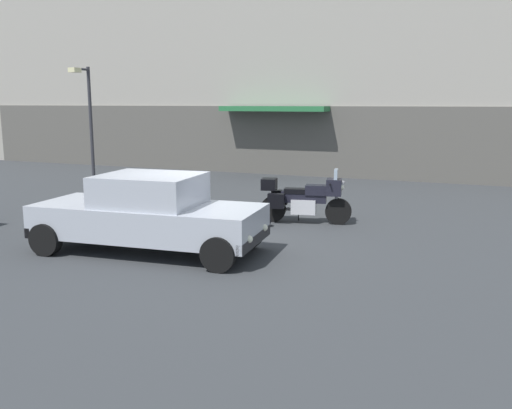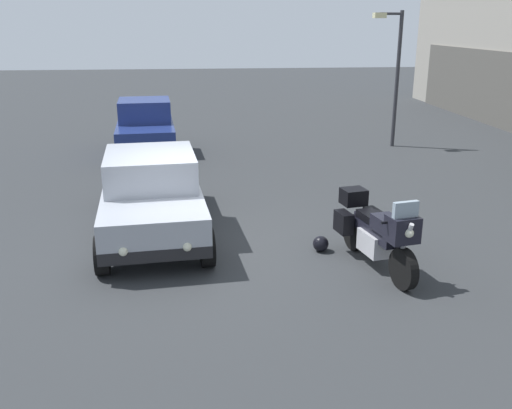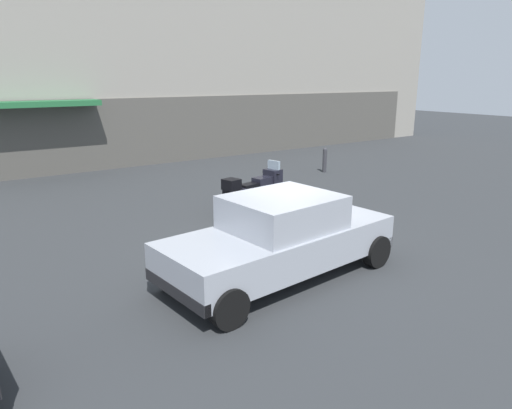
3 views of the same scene
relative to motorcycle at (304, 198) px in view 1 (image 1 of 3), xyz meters
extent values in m
plane|color=#2D3033|center=(-1.21, -2.94, -0.62)|extent=(80.00, 80.00, 0.00)
cube|color=gray|center=(-1.21, 9.79, 4.71)|extent=(39.16, 2.40, 10.67)
cube|color=#514E48|center=(-1.21, 8.57, 0.78)|extent=(35.24, 0.12, 2.80)
cube|color=#236638|center=(-3.83, 8.14, 2.08)|extent=(4.40, 1.10, 0.20)
cylinder|color=black|center=(0.84, 0.17, -0.30)|extent=(0.66, 0.26, 0.64)
cylinder|color=black|center=(-0.75, -0.15, -0.30)|extent=(0.66, 0.26, 0.64)
cylinder|color=#B7B7BC|center=(0.82, 0.16, 0.13)|extent=(0.33, 0.13, 0.68)
cube|color=#B7B7BC|center=(0.01, 0.00, -0.20)|extent=(0.67, 0.51, 0.36)
cube|color=black|center=(0.01, 0.00, 0.04)|extent=(1.13, 0.49, 0.28)
cube|color=black|center=(0.30, 0.06, 0.22)|extent=(0.58, 0.44, 0.24)
cube|color=black|center=(-0.19, -0.04, 0.18)|extent=(0.61, 0.40, 0.12)
cube|color=black|center=(0.72, 0.14, 0.30)|extent=(0.44, 0.50, 0.40)
cube|color=#8C9EAD|center=(0.76, 0.15, 0.60)|extent=(0.16, 0.41, 0.28)
sphere|color=#EAEACC|center=(0.90, 0.18, 0.30)|extent=(0.14, 0.14, 0.14)
cylinder|color=black|center=(0.64, 0.13, 0.40)|extent=(0.16, 0.62, 0.04)
cylinder|color=#B7B7BC|center=(-0.62, 0.08, -0.32)|extent=(0.56, 0.20, 0.09)
cube|color=black|center=(-0.69, 0.15, -0.04)|extent=(0.43, 0.27, 0.36)
cube|color=black|center=(-0.58, -0.40, -0.04)|extent=(0.43, 0.27, 0.36)
cube|color=black|center=(-0.85, -0.17, 0.33)|extent=(0.43, 0.46, 0.28)
cylinder|color=black|center=(-0.18, 0.15, -0.47)|extent=(0.05, 0.13, 0.29)
sphere|color=black|center=(-0.71, -0.76, -0.48)|extent=(0.28, 0.28, 0.28)
cube|color=#9EA3AD|center=(-2.04, -3.75, 0.02)|extent=(4.64, 2.15, 0.64)
cube|color=#9EA3AD|center=(-1.99, -3.75, 0.64)|extent=(2.04, 1.78, 0.60)
cube|color=#8C9EAD|center=(-1.09, -3.67, 0.64)|extent=(0.19, 1.50, 0.51)
cube|color=#8C9EAD|center=(-2.88, -3.83, 0.64)|extent=(0.19, 1.50, 0.48)
cube|color=black|center=(0.16, -3.55, -0.20)|extent=(0.28, 1.76, 0.20)
cube|color=black|center=(-4.23, -3.95, -0.20)|extent=(0.28, 1.76, 0.20)
cylinder|color=black|center=(-0.32, -2.75, -0.30)|extent=(0.66, 0.28, 0.64)
cylinder|color=black|center=(-0.17, -4.43, -0.30)|extent=(0.66, 0.28, 0.64)
cylinder|color=black|center=(-3.90, -3.07, -0.30)|extent=(0.66, 0.28, 0.64)
cylinder|color=black|center=(-3.75, -4.75, -0.30)|extent=(0.66, 0.28, 0.64)
sphere|color=silver|center=(0.16, -3.07, -0.08)|extent=(0.14, 0.14, 0.14)
sphere|color=silver|center=(0.25, -4.03, -0.08)|extent=(0.14, 0.14, 0.14)
cylinder|color=#2D2D33|center=(-9.11, 3.44, 1.47)|extent=(0.12, 0.12, 4.19)
cylinder|color=#2D2D33|center=(-9.11, 3.09, 3.47)|extent=(0.08, 0.70, 0.08)
cube|color=beige|center=(-9.11, 2.74, 3.42)|extent=(0.28, 0.36, 0.16)
camera|label=1|loc=(4.01, -12.85, 2.33)|focal=38.78mm
camera|label=2|loc=(8.27, -2.85, 3.24)|focal=39.33mm
camera|label=3|loc=(-6.94, -10.01, 2.98)|focal=32.38mm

